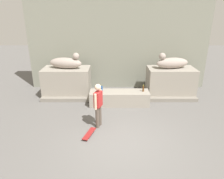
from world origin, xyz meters
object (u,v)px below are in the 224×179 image
object	(u,v)px
skater	(98,104)
bottle_orange	(100,91)
skateboard	(89,134)
bottle_brown	(143,89)
statue_reclining_left	(66,63)
statue_reclining_right	(172,63)
bottle_blue	(102,88)

from	to	relation	value
skater	bottle_orange	bearing A→B (deg)	22.01
skateboard	bottle_brown	distance (m)	3.44
statue_reclining_left	bottle_brown	bearing A→B (deg)	-6.93
statue_reclining_left	statue_reclining_right	size ratio (longest dim) A/B	1.00
statue_reclining_left	skateboard	distance (m)	4.26
statue_reclining_right	skater	world-z (taller)	statue_reclining_right
bottle_orange	statue_reclining_right	bearing A→B (deg)	21.35
skater	bottle_blue	size ratio (longest dim) A/B	6.03
statue_reclining_right	bottle_orange	distance (m)	3.78
bottle_blue	bottle_brown	size ratio (longest dim) A/B	0.90
bottle_brown	skater	bearing A→B (deg)	-134.40
statue_reclining_left	bottle_blue	bearing A→B (deg)	-19.68
skater	statue_reclining_left	bearing A→B (deg)	50.45
statue_reclining_left	skateboard	xyz separation A→B (m)	(1.43, -3.67, -1.63)
bottle_blue	statue_reclining_left	bearing A→B (deg)	150.15
skateboard	bottle_orange	world-z (taller)	bottle_orange
skateboard	bottle_brown	size ratio (longest dim) A/B	2.69
statue_reclining_right	skater	bearing A→B (deg)	30.88
bottle_orange	statue_reclining_left	bearing A→B (deg)	141.74
skater	bottle_orange	distance (m)	1.73
skater	bottle_orange	world-z (taller)	skater
skater	bottle_orange	xyz separation A→B (m)	(-0.03, 1.72, -0.16)
statue_reclining_right	bottle_blue	distance (m)	3.63
statue_reclining_right	bottle_brown	size ratio (longest dim) A/B	5.48
skater	bottle_blue	xyz separation A→B (m)	(0.03, 2.06, -0.18)
statue_reclining_right	bottle_orange	xyz separation A→B (m)	(-3.41, -1.33, -0.93)
statue_reclining_right	skateboard	bearing A→B (deg)	33.73
statue_reclining_right	bottle_brown	distance (m)	2.08
skateboard	skater	bearing A→B (deg)	-8.00
statue_reclining_left	bottle_blue	size ratio (longest dim) A/B	6.04
bottle_blue	bottle_brown	world-z (taller)	bottle_brown
skateboard	bottle_brown	bearing A→B (deg)	-23.09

